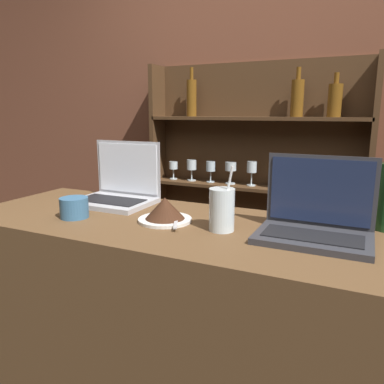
{
  "coord_description": "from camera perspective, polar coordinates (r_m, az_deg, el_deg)",
  "views": [
    {
      "loc": [
        0.49,
        -0.76,
        1.37
      ],
      "look_at": [
        -0.01,
        0.3,
        1.12
      ],
      "focal_mm": 35.0,
      "sensor_mm": 36.0,
      "label": 1
    }
  ],
  "objects": [
    {
      "name": "bar_counter",
      "position": [
        1.43,
        -0.22,
        -24.81
      ],
      "size": [
        1.61,
        0.55,
        1.02
      ],
      "color": "brown",
      "rests_on": "ground_plane"
    },
    {
      "name": "coffee_cup",
      "position": [
        1.33,
        -17.51,
        -2.29
      ],
      "size": [
        0.09,
        0.09,
        0.07
      ],
      "color": "#38668C",
      "rests_on": "bar_counter"
    },
    {
      "name": "cake_plate",
      "position": [
        1.23,
        -4.14,
        -2.83
      ],
      "size": [
        0.18,
        0.18,
        0.08
      ],
      "color": "silver",
      "rests_on": "bar_counter"
    },
    {
      "name": "laptop_far",
      "position": [
        1.12,
        18.3,
        -4.02
      ],
      "size": [
        0.31,
        0.2,
        0.23
      ],
      "color": "#333338",
      "rests_on": "bar_counter"
    },
    {
      "name": "laptop_near",
      "position": [
        1.51,
        -11.2,
        0.43
      ],
      "size": [
        0.3,
        0.23,
        0.24
      ],
      "color": "#ADADB2",
      "rests_on": "bar_counter"
    },
    {
      "name": "back_wall",
      "position": [
        2.37,
        13.51,
        11.26
      ],
      "size": [
        7.0,
        0.06,
        2.7
      ],
      "color": "brown",
      "rests_on": "ground_plane"
    },
    {
      "name": "water_glass",
      "position": [
        1.13,
        4.57,
        -2.68
      ],
      "size": [
        0.08,
        0.08,
        0.2
      ],
      "color": "silver",
      "rests_on": "bar_counter"
    },
    {
      "name": "back_shelf",
      "position": [
        2.38,
        9.38,
        0.02
      ],
      "size": [
        1.34,
        0.18,
        1.67
      ],
      "color": "#472D19",
      "rests_on": "ground_plane"
    }
  ]
}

